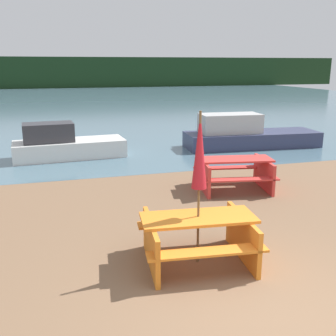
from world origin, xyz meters
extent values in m
plane|color=brown|center=(0.00, 0.00, 0.00)|extent=(60.00, 60.00, 0.00)
cube|color=slate|center=(0.00, 31.97, 0.00)|extent=(60.00, 50.00, 0.00)
cube|color=#193319|center=(0.00, 51.97, 2.00)|extent=(80.00, 1.60, 4.00)
cube|color=orange|center=(-0.36, 1.79, 0.74)|extent=(1.80, 0.86, 0.04)
cube|color=orange|center=(-0.41, 1.24, 0.44)|extent=(1.76, 0.45, 0.04)
cube|color=orange|center=(-0.31, 2.34, 0.44)|extent=(1.76, 0.45, 0.04)
cube|color=orange|center=(-1.09, 1.86, 0.36)|extent=(0.20, 1.38, 0.72)
cube|color=orange|center=(0.37, 1.72, 0.36)|extent=(0.20, 1.38, 0.72)
cube|color=red|center=(1.77, 5.05, 0.77)|extent=(1.90, 0.99, 0.04)
cube|color=red|center=(1.68, 4.50, 0.41)|extent=(1.83, 0.57, 0.04)
cube|color=red|center=(1.86, 5.59, 0.41)|extent=(1.83, 0.57, 0.04)
cube|color=red|center=(1.02, 5.17, 0.37)|extent=(0.30, 1.37, 0.74)
cube|color=red|center=(2.53, 4.92, 0.37)|extent=(0.30, 1.37, 0.74)
cylinder|color=brown|center=(-0.36, 1.79, 1.18)|extent=(0.04, 0.04, 2.37)
cone|color=#A81923|center=(-0.36, 1.79, 1.79)|extent=(0.23, 0.23, 1.15)
cube|color=silver|center=(-1.99, 9.72, 0.29)|extent=(3.66, 1.56, 0.58)
cube|color=#333338|center=(-2.63, 9.67, 0.88)|extent=(1.64, 1.03, 0.61)
cube|color=#333856|center=(4.67, 9.66, 0.28)|extent=(5.09, 1.83, 0.56)
cube|color=#B2B2B2|center=(3.77, 9.72, 0.91)|extent=(2.26, 1.20, 0.70)
camera|label=1|loc=(-2.33, -3.47, 3.00)|focal=42.00mm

